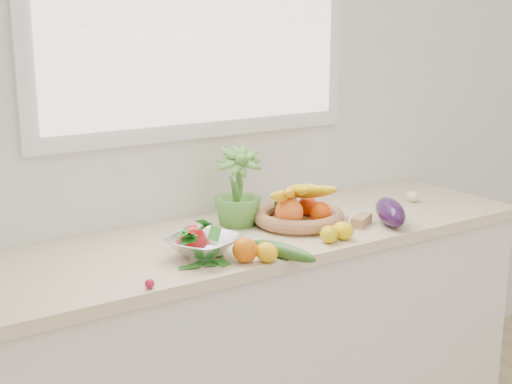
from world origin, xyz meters
TOP-DOWN VIEW (x-y plane):
  - back_wall at (0.00, 2.25)m, footprint 4.50×0.02m
  - counter_cabinet at (0.00, 1.95)m, footprint 2.20×0.58m
  - countertop at (0.00, 1.95)m, footprint 2.24×0.62m
  - orange_loose at (-0.14, 1.71)m, footprint 0.09×0.09m
  - lemon_a at (-0.08, 1.67)m, footprint 0.08×0.09m
  - lemon_b at (0.20, 1.71)m, footprint 0.09×0.09m
  - lemon_c at (0.26, 1.71)m, footprint 0.08×0.09m
  - apple at (-0.22, 1.89)m, footprint 0.09×0.09m
  - ginger at (0.42, 1.81)m, footprint 0.12×0.09m
  - garlic_a at (0.37, 1.86)m, footprint 0.07×0.07m
  - garlic_b at (0.82, 1.94)m, footprint 0.06×0.06m
  - garlic_c at (0.27, 1.80)m, footprint 0.05×0.05m
  - eggplant at (0.52, 1.76)m, footprint 0.19×0.25m
  - cucumber at (-0.02, 1.67)m, footprint 0.11×0.26m
  - radish at (-0.48, 1.67)m, footprint 0.03×0.03m
  - potted_herb at (0.05, 2.06)m, footprint 0.22×0.22m
  - fruit_basket at (0.24, 1.94)m, footprint 0.44×0.44m
  - colander_with_spinach at (-0.23, 1.81)m, footprint 0.29×0.29m

SIDE VIEW (x-z plane):
  - counter_cabinet at x=0.00m, z-range 0.00..0.86m
  - countertop at x=0.00m, z-range 0.86..0.90m
  - radish at x=-0.48m, z-range 0.90..0.93m
  - ginger at x=0.42m, z-range 0.90..0.93m
  - garlic_c at x=0.27m, z-range 0.90..0.94m
  - garlic_a at x=0.37m, z-range 0.90..0.95m
  - garlic_b at x=0.82m, z-range 0.90..0.95m
  - cucumber at x=-0.02m, z-range 0.90..0.95m
  - lemon_b at x=0.20m, z-range 0.90..0.96m
  - lemon_c at x=0.26m, z-range 0.90..0.96m
  - lemon_a at x=-0.08m, z-range 0.90..0.96m
  - orange_loose at x=-0.14m, z-range 0.90..0.98m
  - apple at x=-0.22m, z-range 0.90..0.98m
  - eggplant at x=0.52m, z-range 0.90..0.99m
  - fruit_basket at x=0.24m, z-range 0.86..1.04m
  - colander_with_spinach at x=-0.23m, z-range 0.90..1.02m
  - potted_herb at x=0.05m, z-range 0.88..1.19m
  - back_wall at x=0.00m, z-range 0.00..2.70m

